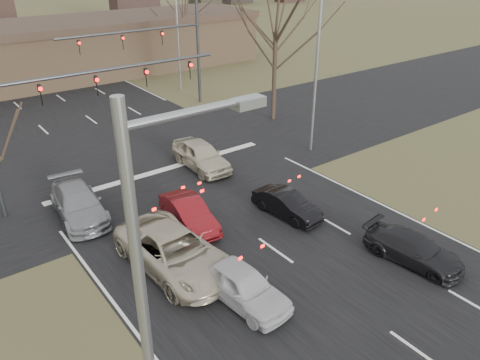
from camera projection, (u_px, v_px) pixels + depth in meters
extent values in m
plane|color=#4A4C28|center=(327.00, 287.00, 17.77)|extent=(360.00, 360.00, 0.00)
cube|color=black|center=(146.00, 159.00, 28.48)|extent=(200.00, 14.00, 0.02)
cube|color=#866648|center=(54.00, 55.00, 44.97)|extent=(42.00, 10.00, 4.60)
cube|color=#38281E|center=(49.00, 26.00, 43.78)|extent=(42.40, 10.40, 0.70)
cylinder|color=#383A3D|center=(108.00, 69.00, 22.94)|extent=(12.00, 0.18, 0.18)
imported|color=black|center=(41.00, 95.00, 21.46)|extent=(0.16, 0.20, 1.00)
imported|color=black|center=(97.00, 86.00, 22.89)|extent=(0.16, 0.20, 1.00)
imported|color=black|center=(146.00, 77.00, 24.33)|extent=(0.16, 0.20, 1.00)
imported|color=black|center=(190.00, 70.00, 25.76)|extent=(0.16, 0.20, 1.00)
cylinder|color=#383A3D|center=(198.00, 53.00, 37.25)|extent=(0.24, 0.24, 8.00)
cylinder|color=#383A3D|center=(132.00, 31.00, 33.31)|extent=(11.00, 0.18, 0.18)
imported|color=black|center=(162.00, 38.00, 34.89)|extent=(0.16, 0.20, 1.00)
imported|color=black|center=(123.00, 42.00, 33.20)|extent=(0.16, 0.20, 1.00)
imported|color=black|center=(79.00, 48.00, 31.51)|extent=(0.16, 0.20, 1.00)
cylinder|color=gray|center=(190.00, 112.00, 6.31)|extent=(2.00, 0.12, 0.12)
cube|color=gray|center=(248.00, 102.00, 6.87)|extent=(0.50, 0.25, 0.15)
cylinder|color=gray|center=(316.00, 72.00, 27.52)|extent=(0.18, 0.18, 10.00)
cylinder|color=gray|center=(178.00, 33.00, 39.93)|extent=(0.18, 0.18, 10.00)
cylinder|color=black|center=(274.00, 77.00, 33.70)|extent=(0.32, 0.32, 6.33)
cylinder|color=black|center=(186.00, 42.00, 49.74)|extent=(0.32, 0.32, 4.95)
imported|color=#BAB096|center=(174.00, 251.00, 18.48)|extent=(3.10, 6.01, 1.62)
imported|color=silver|center=(242.00, 285.00, 16.84)|extent=(2.02, 4.21, 1.39)
imported|color=black|center=(287.00, 204.00, 22.27)|extent=(1.62, 3.74, 1.20)
imported|color=black|center=(413.00, 249.00, 19.00)|extent=(2.21, 4.28, 1.19)
imported|color=gray|center=(78.00, 203.00, 22.12)|extent=(2.47, 5.07, 1.42)
imported|color=#630E12|center=(189.00, 214.00, 21.38)|extent=(1.79, 4.10, 1.31)
imported|color=beige|center=(201.00, 155.00, 27.06)|extent=(2.09, 4.71, 1.57)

